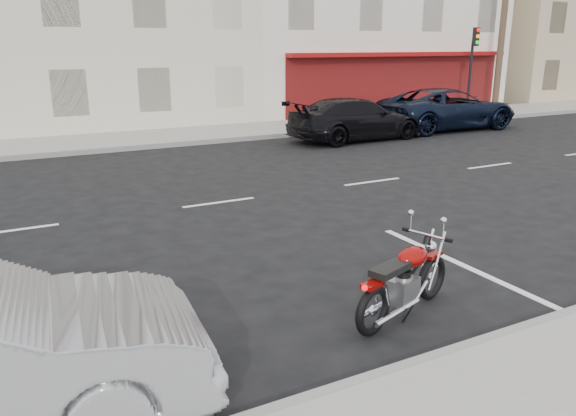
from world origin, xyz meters
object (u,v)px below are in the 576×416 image
fire_hydrant (441,107)px  car_far (356,119)px  traffic_light (472,60)px  motorcycle (433,267)px  suv_far (447,109)px  utility_pole (504,10)px

fire_hydrant → car_far: bearing=-155.2°
traffic_light → motorcycle: bearing=-136.3°
suv_far → car_far: size_ratio=1.14×
fire_hydrant → suv_far: 3.38m
suv_far → car_far: bearing=97.8°
motorcycle → fire_hydrant: bearing=28.6°
car_far → suv_far: bearing=-86.7°
utility_pole → motorcycle: (-16.72, -14.31, -4.30)m
suv_far → car_far: suv_far is taller
traffic_light → motorcycle: (-14.72, -14.04, -2.12)m
fire_hydrant → motorcycle: bearing=-132.9°
suv_far → motorcycle: bearing=137.6°
utility_pole → suv_far: 7.39m
motorcycle → suv_far: size_ratio=0.32×
utility_pole → fire_hydrant: utility_pole is taller
utility_pole → traffic_light: 2.97m
motorcycle → traffic_light: bearing=25.2°
traffic_light → car_far: 9.02m
traffic_light → motorcycle: traffic_light is taller
utility_pole → traffic_light: (-2.00, -0.27, -2.18)m
traffic_light → fire_hydrant: traffic_light is taller
motorcycle → suv_far: 16.05m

